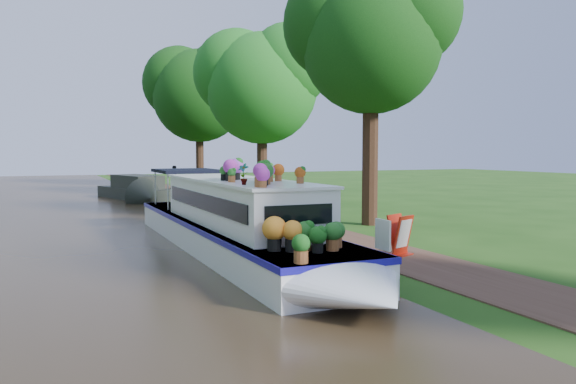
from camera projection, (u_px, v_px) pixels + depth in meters
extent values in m
plane|color=#1B4110|center=(310.00, 245.00, 15.28)|extent=(100.00, 100.00, 0.00)
cube|color=black|center=(75.00, 263.00, 12.84)|extent=(10.00, 100.00, 0.02)
cube|color=#442C20|center=(348.00, 242.00, 15.77)|extent=(2.20, 100.00, 0.03)
cube|color=white|center=(228.00, 235.00, 14.55)|extent=(2.20, 12.00, 0.75)
cube|color=#171095|center=(228.00, 223.00, 14.53)|extent=(2.24, 12.04, 0.12)
cube|color=white|center=(238.00, 203.00, 13.76)|extent=(1.80, 7.00, 1.05)
cube|color=white|center=(238.00, 180.00, 13.72)|extent=(1.90, 7.10, 0.06)
cube|color=black|center=(272.00, 199.00, 14.12)|extent=(0.03, 6.40, 0.38)
cube|color=black|center=(202.00, 201.00, 13.38)|extent=(0.03, 6.40, 0.38)
cube|color=black|center=(187.00, 171.00, 18.35)|extent=(1.90, 2.40, 0.10)
cube|color=white|center=(383.00, 235.00, 10.05)|extent=(0.04, 0.45, 0.55)
imported|color=#165619|center=(244.00, 174.00, 11.42)|extent=(0.26, 0.28, 0.44)
imported|color=#165619|center=(265.00, 172.00, 13.32)|extent=(0.28, 0.28, 0.38)
cylinder|color=black|center=(370.00, 160.00, 19.39)|extent=(0.56, 0.56, 4.55)
sphere|color=black|center=(371.00, 43.00, 19.10)|extent=(4.80, 4.80, 4.80)
sphere|color=black|center=(408.00, 13.00, 18.77)|extent=(3.60, 3.60, 3.60)
sphere|color=black|center=(338.00, 25.00, 19.47)|extent=(3.84, 3.84, 3.84)
cylinder|color=black|center=(262.00, 163.00, 30.63)|extent=(0.56, 0.56, 3.85)
sphere|color=#165619|center=(262.00, 88.00, 30.33)|extent=(6.00, 6.00, 6.00)
sphere|color=#165619|center=(289.00, 65.00, 29.92)|extent=(4.50, 4.50, 4.50)
sphere|color=#165619|center=(237.00, 73.00, 30.80)|extent=(4.80, 4.80, 4.80)
cylinder|color=black|center=(200.00, 158.00, 40.43)|extent=(0.56, 0.56, 4.20)
sphere|color=black|center=(199.00, 96.00, 40.11)|extent=(6.60, 6.60, 6.60)
sphere|color=black|center=(221.00, 77.00, 39.65)|extent=(4.95, 4.95, 4.95)
sphere|color=black|center=(179.00, 83.00, 40.61)|extent=(5.28, 5.28, 5.28)
cube|color=black|center=(136.00, 193.00, 30.07)|extent=(3.42, 6.20, 0.59)
cube|color=black|center=(137.00, 182.00, 29.57)|extent=(2.36, 3.72, 0.69)
cube|color=#AF1E0C|center=(400.00, 254.00, 13.74)|extent=(0.68, 0.62, 0.03)
cube|color=#AF1E0C|center=(403.00, 235.00, 13.59)|extent=(0.66, 0.46, 0.98)
cube|color=#AF1E0C|center=(397.00, 234.00, 13.81)|extent=(0.66, 0.46, 0.98)
cube|color=white|center=(404.00, 234.00, 13.55)|extent=(0.50, 0.34, 0.68)
imported|color=#D65876|center=(197.00, 183.00, 31.16)|extent=(0.64, 0.54, 1.50)
imported|color=black|center=(175.00, 177.00, 37.31)|extent=(0.79, 0.63, 1.57)
imported|color=#226E21|center=(277.00, 234.00, 15.85)|extent=(0.42, 0.37, 0.44)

